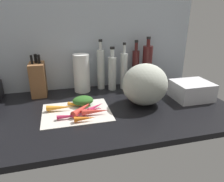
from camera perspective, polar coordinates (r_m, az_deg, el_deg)
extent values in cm
cube|color=black|center=(120.15, -7.18, -5.62)|extent=(170.00, 80.00, 3.00)
cube|color=#ADB7C1|center=(147.47, -9.79, 12.15)|extent=(170.00, 3.00, 60.00)
cube|color=beige|center=(116.11, -9.78, -5.72)|extent=(37.09, 29.58, 0.80)
cone|color=orange|center=(120.55, -8.91, -3.86)|extent=(13.94, 9.51, 2.07)
cone|color=#B2264C|center=(123.40, -8.41, -3.15)|extent=(8.72, 9.10, 2.36)
cone|color=red|center=(114.83, -8.10, -4.73)|extent=(14.31, 15.83, 3.55)
cone|color=orange|center=(118.39, -14.21, -4.45)|extent=(14.84, 4.60, 3.27)
cone|color=#B2264C|center=(109.02, -11.37, -6.84)|extent=(14.09, 2.61, 2.16)
cone|color=orange|center=(105.11, -7.51, -7.53)|extent=(10.90, 3.17, 2.71)
cone|color=red|center=(110.97, -4.59, -5.62)|extent=(14.97, 4.01, 3.26)
cone|color=#B2264C|center=(117.25, -4.55, -4.35)|extent=(10.88, 8.89, 2.28)
cone|color=#B2264C|center=(114.19, -5.77, -5.19)|extent=(13.73, 3.23, 2.05)
ellipsoid|color=#2D6023|center=(122.33, -8.06, -2.63)|extent=(12.27, 9.44, 5.19)
ellipsoid|color=#B2B7A8|center=(122.15, 9.13, 1.79)|extent=(26.85, 24.55, 24.69)
cube|color=brown|center=(143.38, -19.78, 3.06)|extent=(9.43, 14.79, 21.65)
cylinder|color=black|center=(139.05, -21.42, 8.13)|extent=(1.51, 1.51, 5.50)
cylinder|color=black|center=(141.59, -20.42, 8.47)|extent=(2.05, 2.05, 5.50)
cylinder|color=black|center=(138.86, -19.60, 8.35)|extent=(1.60, 1.60, 5.50)
cylinder|color=white|center=(142.47, -8.42, 4.91)|extent=(11.00, 11.00, 26.00)
cylinder|color=silver|center=(146.40, -3.09, 5.93)|extent=(5.33, 5.33, 27.90)
cylinder|color=silver|center=(142.95, -3.22, 12.40)|extent=(2.21, 2.21, 5.47)
cylinder|color=black|center=(142.46, -3.25, 13.81)|extent=(2.54, 2.54, 1.60)
cylinder|color=silver|center=(144.81, 0.07, 4.83)|extent=(5.72, 5.72, 23.23)
cylinder|color=silver|center=(141.45, 0.08, 10.44)|extent=(2.76, 2.76, 5.56)
cylinder|color=black|center=(140.83, 0.08, 11.87)|extent=(3.17, 3.17, 1.60)
cylinder|color=silver|center=(146.82, 3.31, 5.47)|extent=(5.04, 5.04, 25.40)
cylinder|color=silver|center=(143.40, 3.44, 11.50)|extent=(1.90, 1.90, 5.88)
cylinder|color=black|center=(142.82, 3.48, 12.98)|extent=(2.18, 2.18, 1.60)
cylinder|color=#471919|center=(152.27, 6.49, 6.14)|extent=(5.02, 5.02, 26.41)
cylinder|color=#471919|center=(148.96, 6.75, 12.13)|extent=(2.22, 2.22, 5.80)
cylinder|color=black|center=(148.43, 6.81, 13.54)|extent=(2.55, 2.55, 1.60)
cylinder|color=#471919|center=(152.61, 9.65, 6.68)|extent=(7.04, 7.04, 29.90)
cylinder|color=#471919|center=(149.33, 10.06, 13.13)|extent=(2.56, 2.56, 4.74)
cylinder|color=black|center=(148.94, 10.14, 14.33)|extent=(2.94, 2.94, 1.60)
cube|color=silver|center=(139.95, 21.18, 0.15)|extent=(22.76, 19.70, 11.10)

